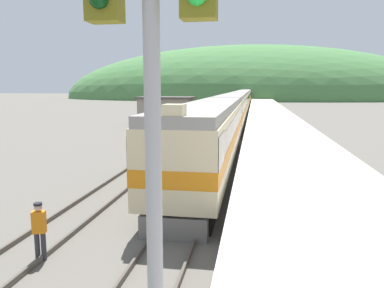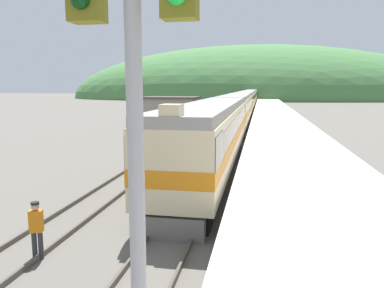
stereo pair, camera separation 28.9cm
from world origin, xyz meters
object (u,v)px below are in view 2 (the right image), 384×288
(carriage_second, at_px, (237,110))
(carriage_third, at_px, (245,102))
(signal_mast_main, at_px, (133,75))
(carriage_fifth, at_px, (252,96))
(track_worker, at_px, (36,227))
(express_train_lead_car, at_px, (211,134))
(carriage_fourth, at_px, (249,98))

(carriage_second, distance_m, carriage_third, 23.64)
(carriage_third, distance_m, signal_mast_main, 63.49)
(carriage_fifth, relative_size, track_worker, 13.55)
(express_train_lead_car, distance_m, signal_mast_main, 17.15)
(carriage_second, relative_size, carriage_fourth, 1.00)
(signal_mast_main, height_order, track_worker, signal_mast_main)
(express_train_lead_car, bearing_deg, track_worker, -105.80)
(carriage_fifth, bearing_deg, signal_mast_main, -89.34)
(track_worker, bearing_deg, carriage_third, 86.68)
(carriage_fourth, bearing_deg, express_train_lead_car, -90.00)
(express_train_lead_car, xyz_separation_m, carriage_fourth, (0.00, 70.19, -0.01))
(carriage_fifth, bearing_deg, carriage_fourth, -90.00)
(carriage_third, relative_size, carriage_fifth, 1.00)
(express_train_lead_car, height_order, carriage_third, express_train_lead_car)
(carriage_third, xyz_separation_m, carriage_fourth, (0.00, 23.64, 0.00))
(carriage_second, bearing_deg, signal_mast_main, -88.18)
(express_train_lead_car, relative_size, carriage_fifth, 0.91)
(carriage_fourth, bearing_deg, track_worker, -92.36)
(signal_mast_main, bearing_deg, carriage_fifth, 90.66)
(carriage_fifth, xyz_separation_m, signal_mast_main, (1.27, -110.70, 2.84))
(express_train_lead_car, bearing_deg, carriage_second, 90.00)
(carriage_fifth, bearing_deg, express_train_lead_car, -90.00)
(carriage_fifth, bearing_deg, carriage_second, -90.00)
(carriage_fourth, bearing_deg, carriage_second, -90.00)
(express_train_lead_car, height_order, carriage_second, express_train_lead_car)
(carriage_second, relative_size, carriage_third, 1.00)
(carriage_third, height_order, signal_mast_main, signal_mast_main)
(carriage_fourth, bearing_deg, carriage_third, -90.00)
(carriage_fourth, xyz_separation_m, track_worker, (-3.39, -82.18, -1.20))
(carriage_fourth, bearing_deg, signal_mast_main, -89.17)
(express_train_lead_car, distance_m, carriage_third, 46.55)
(express_train_lead_car, bearing_deg, carriage_fourth, 90.00)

